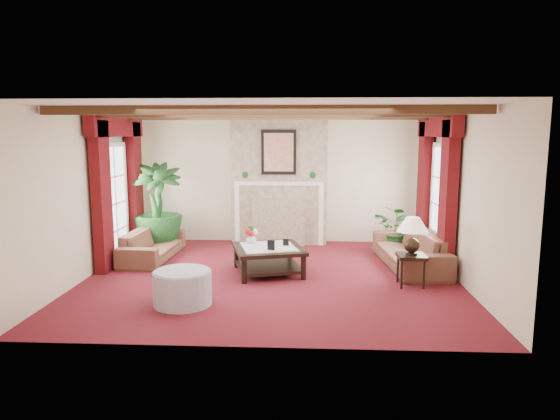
# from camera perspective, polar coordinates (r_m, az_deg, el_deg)

# --- Properties ---
(floor) EXTENTS (6.00, 6.00, 0.00)m
(floor) POSITION_cam_1_polar(r_m,az_deg,el_deg) (8.30, -1.01, -7.60)
(floor) COLOR #4F0E15
(floor) RESTS_ON ground
(ceiling) EXTENTS (6.00, 6.00, 0.00)m
(ceiling) POSITION_cam_1_polar(r_m,az_deg,el_deg) (7.97, -1.06, 11.36)
(ceiling) COLOR white
(ceiling) RESTS_ON floor
(back_wall) EXTENTS (6.00, 0.02, 2.70)m
(back_wall) POSITION_cam_1_polar(r_m,az_deg,el_deg) (10.76, -0.02, 3.51)
(back_wall) COLOR beige
(back_wall) RESTS_ON ground
(left_wall) EXTENTS (0.02, 5.50, 2.70)m
(left_wall) POSITION_cam_1_polar(r_m,az_deg,el_deg) (8.76, -21.02, 1.70)
(left_wall) COLOR beige
(left_wall) RESTS_ON ground
(right_wall) EXTENTS (0.02, 5.50, 2.70)m
(right_wall) POSITION_cam_1_polar(r_m,az_deg,el_deg) (8.37, 19.91, 1.46)
(right_wall) COLOR beige
(right_wall) RESTS_ON ground
(ceiling_beams) EXTENTS (6.00, 3.00, 0.12)m
(ceiling_beams) POSITION_cam_1_polar(r_m,az_deg,el_deg) (7.97, -1.06, 10.93)
(ceiling_beams) COLOR #341C10
(ceiling_beams) RESTS_ON ceiling
(fireplace) EXTENTS (2.00, 0.52, 2.70)m
(fireplace) POSITION_cam_1_polar(r_m,az_deg,el_deg) (10.52, -0.08, 10.75)
(fireplace) COLOR tan
(fireplace) RESTS_ON ground
(french_door_left) EXTENTS (0.10, 1.10, 2.16)m
(french_door_left) POSITION_cam_1_polar(r_m,az_deg,el_deg) (9.62, -18.70, 7.07)
(french_door_left) COLOR white
(french_door_left) RESTS_ON ground
(french_door_right) EXTENTS (0.10, 1.10, 2.16)m
(french_door_right) POSITION_cam_1_polar(r_m,az_deg,el_deg) (9.27, 18.19, 7.05)
(french_door_right) COLOR white
(french_door_right) RESTS_ON ground
(curtains_left) EXTENTS (0.20, 2.40, 2.55)m
(curtains_left) POSITION_cam_1_polar(r_m,az_deg,el_deg) (9.58, -18.21, 9.61)
(curtains_left) COLOR #480910
(curtains_left) RESTS_ON ground
(curtains_right) EXTENTS (0.20, 2.40, 2.55)m
(curtains_right) POSITION_cam_1_polar(r_m,az_deg,el_deg) (9.24, 17.65, 9.68)
(curtains_right) COLOR #480910
(curtains_right) RESTS_ON ground
(sofa_left) EXTENTS (1.92, 0.68, 0.74)m
(sofa_left) POSITION_cam_1_polar(r_m,az_deg,el_deg) (9.68, -14.37, -3.25)
(sofa_left) COLOR #320D19
(sofa_left) RESTS_ON ground
(sofa_right) EXTENTS (2.29, 1.02, 0.85)m
(sofa_right) POSITION_cam_1_polar(r_m,az_deg,el_deg) (9.10, 14.66, -3.66)
(sofa_right) COLOR #320D19
(sofa_right) RESTS_ON ground
(potted_palm) EXTENTS (1.94, 2.29, 0.98)m
(potted_palm) POSITION_cam_1_polar(r_m,az_deg,el_deg) (10.34, -13.78, -1.77)
(potted_palm) COLOR black
(potted_palm) RESTS_ON ground
(small_plant) EXTENTS (1.81, 1.81, 0.75)m
(small_plant) POSITION_cam_1_polar(r_m,az_deg,el_deg) (10.04, 13.20, -2.74)
(small_plant) COLOR black
(small_plant) RESTS_ON ground
(coffee_table) EXTENTS (1.35, 1.35, 0.45)m
(coffee_table) POSITION_cam_1_polar(r_m,az_deg,el_deg) (8.43, -1.32, -5.75)
(coffee_table) COLOR black
(coffee_table) RESTS_ON ground
(side_table) EXTENTS (0.47, 0.47, 0.49)m
(side_table) POSITION_cam_1_polar(r_m,az_deg,el_deg) (8.02, 14.72, -6.65)
(side_table) COLOR black
(side_table) RESTS_ON ground
(ottoman) EXTENTS (0.80, 0.80, 0.47)m
(ottoman) POSITION_cam_1_polar(r_m,az_deg,el_deg) (7.08, -11.08, -8.73)
(ottoman) COLOR #ADA8BF
(ottoman) RESTS_ON ground
(table_lamp) EXTENTS (0.47, 0.47, 0.60)m
(table_lamp) POSITION_cam_1_polar(r_m,az_deg,el_deg) (7.90, 14.87, -2.83)
(table_lamp) COLOR black
(table_lamp) RESTS_ON side_table
(flower_vase) EXTENTS (0.21, 0.22, 0.18)m
(flower_vase) POSITION_cam_1_polar(r_m,az_deg,el_deg) (8.60, -3.30, -3.32)
(flower_vase) COLOR silver
(flower_vase) RESTS_ON coffee_table
(book) EXTENTS (0.22, 0.16, 0.28)m
(book) POSITION_cam_1_polar(r_m,az_deg,el_deg) (8.10, 0.13, -3.71)
(book) COLOR black
(book) RESTS_ON coffee_table
(photo_frame_a) EXTENTS (0.13, 0.07, 0.17)m
(photo_frame_a) POSITION_cam_1_polar(r_m,az_deg,el_deg) (8.11, -1.03, -4.07)
(photo_frame_a) COLOR black
(photo_frame_a) RESTS_ON coffee_table
(photo_frame_b) EXTENTS (0.10, 0.02, 0.13)m
(photo_frame_b) POSITION_cam_1_polar(r_m,az_deg,el_deg) (8.42, 0.68, -3.73)
(photo_frame_b) COLOR black
(photo_frame_b) RESTS_ON coffee_table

